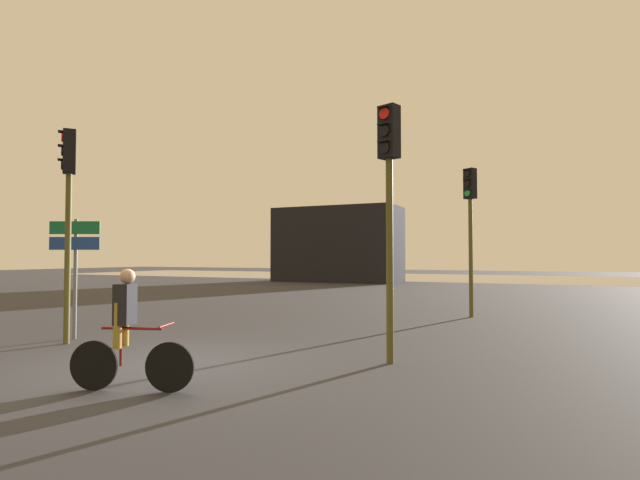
{
  "coord_description": "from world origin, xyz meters",
  "views": [
    {
      "loc": [
        5.83,
        -6.32,
        1.78
      ],
      "look_at": [
        0.5,
        5.0,
        2.2
      ],
      "focal_mm": 28.0,
      "sensor_mm": 36.0,
      "label": 1
    }
  ],
  "objects_px": {
    "distant_building": "(338,245)",
    "traffic_light_near_right": "(389,183)",
    "cyclist": "(127,329)",
    "traffic_light_near_left": "(68,195)",
    "traffic_light_far_right": "(470,214)",
    "direction_sign_post": "(75,256)"
  },
  "relations": [
    {
      "from": "traffic_light_far_right",
      "to": "distant_building",
      "type": "bearing_deg",
      "value": -26.62
    },
    {
      "from": "direction_sign_post",
      "to": "cyclist",
      "type": "xyz_separation_m",
      "value": [
        4.28,
        -2.6,
        -0.97
      ]
    },
    {
      "from": "traffic_light_far_right",
      "to": "cyclist",
      "type": "bearing_deg",
      "value": 103.68
    },
    {
      "from": "cyclist",
      "to": "traffic_light_near_left",
      "type": "bearing_deg",
      "value": -138.04
    },
    {
      "from": "traffic_light_far_right",
      "to": "traffic_light_near_right",
      "type": "distance_m",
      "value": 7.16
    },
    {
      "from": "distant_building",
      "to": "traffic_light_far_right",
      "type": "distance_m",
      "value": 21.12
    },
    {
      "from": "traffic_light_near_right",
      "to": "traffic_light_near_left",
      "type": "bearing_deg",
      "value": 26.62
    },
    {
      "from": "traffic_light_far_right",
      "to": "cyclist",
      "type": "distance_m",
      "value": 10.93
    },
    {
      "from": "traffic_light_far_right",
      "to": "direction_sign_post",
      "type": "xyz_separation_m",
      "value": [
        -7.19,
        -7.69,
        -1.27
      ]
    },
    {
      "from": "distant_building",
      "to": "direction_sign_post",
      "type": "distance_m",
      "value": 25.65
    },
    {
      "from": "traffic_light_near_left",
      "to": "cyclist",
      "type": "height_order",
      "value": "traffic_light_near_left"
    },
    {
      "from": "direction_sign_post",
      "to": "cyclist",
      "type": "bearing_deg",
      "value": 124.26
    },
    {
      "from": "distant_building",
      "to": "cyclist",
      "type": "height_order",
      "value": "distant_building"
    },
    {
      "from": "traffic_light_far_right",
      "to": "direction_sign_post",
      "type": "height_order",
      "value": "traffic_light_far_right"
    },
    {
      "from": "direction_sign_post",
      "to": "distant_building",
      "type": "bearing_deg",
      "value": -104.19
    },
    {
      "from": "traffic_light_near_right",
      "to": "direction_sign_post",
      "type": "bearing_deg",
      "value": 22.29
    },
    {
      "from": "traffic_light_near_left",
      "to": "traffic_light_near_right",
      "type": "distance_m",
      "value": 6.63
    },
    {
      "from": "distant_building",
      "to": "cyclist",
      "type": "relative_size",
      "value": 5.4
    },
    {
      "from": "distant_building",
      "to": "traffic_light_near_left",
      "type": "relative_size",
      "value": 1.99
    },
    {
      "from": "distant_building",
      "to": "traffic_light_near_right",
      "type": "bearing_deg",
      "value": -65.02
    },
    {
      "from": "distant_building",
      "to": "traffic_light_near_right",
      "type": "distance_m",
      "value": 27.24
    },
    {
      "from": "direction_sign_post",
      "to": "traffic_light_near_left",
      "type": "bearing_deg",
      "value": 103.53
    }
  ]
}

